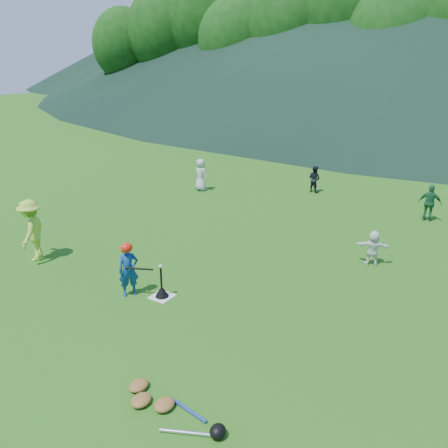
% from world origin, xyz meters
% --- Properties ---
extents(ground, '(120.00, 120.00, 0.00)m').
position_xyz_m(ground, '(0.00, 0.00, 0.00)').
color(ground, '#2E5E15').
rests_on(ground, ground).
extents(home_plate, '(0.45, 0.45, 0.02)m').
position_xyz_m(home_plate, '(0.00, 0.00, 0.01)').
color(home_plate, silver).
rests_on(home_plate, ground).
extents(baseball, '(0.08, 0.08, 0.08)m').
position_xyz_m(baseball, '(0.00, 0.00, 0.74)').
color(baseball, white).
rests_on(baseball, batting_tee).
extents(batter_child, '(0.48, 0.52, 1.19)m').
position_xyz_m(batter_child, '(-0.66, -0.29, 0.60)').
color(batter_child, navy).
rests_on(batter_child, ground).
extents(adult_coach, '(1.06, 1.18, 1.59)m').
position_xyz_m(adult_coach, '(-4.00, -0.25, 0.80)').
color(adult_coach, '#AAD23D').
rests_on(adult_coach, ground).
extents(fielder_a, '(0.68, 0.51, 1.25)m').
position_xyz_m(fielder_a, '(-4.11, 7.28, 0.62)').
color(fielder_a, silver).
rests_on(fielder_a, ground).
extents(fielder_b, '(0.58, 0.50, 1.03)m').
position_xyz_m(fielder_b, '(-0.27, 9.44, 0.52)').
color(fielder_b, black).
rests_on(fielder_b, ground).
extents(fielder_c, '(0.71, 0.35, 1.18)m').
position_xyz_m(fielder_c, '(4.03, 8.28, 0.59)').
color(fielder_c, '#1C5D35').
rests_on(fielder_c, ground).
extents(fielder_d, '(0.88, 0.51, 0.90)m').
position_xyz_m(fielder_d, '(3.38, 4.09, 0.45)').
color(fielder_d, white).
rests_on(fielder_d, ground).
extents(batting_tee, '(0.30, 0.30, 0.68)m').
position_xyz_m(batting_tee, '(0.00, 0.00, 0.13)').
color(batting_tee, black).
rests_on(batting_tee, home_plate).
extents(batter_gear, '(0.72, 0.28, 0.55)m').
position_xyz_m(batter_gear, '(-0.63, -0.29, 1.08)').
color(batter_gear, red).
rests_on(batter_gear, ground).
extents(equipment_pile, '(1.80, 0.67, 0.19)m').
position_xyz_m(equipment_pile, '(2.13, -2.49, 0.07)').
color(equipment_pile, olive).
rests_on(equipment_pile, ground).
extents(outfield_fence, '(70.07, 0.08, 1.33)m').
position_xyz_m(outfield_fence, '(0.00, 28.00, 0.70)').
color(outfield_fence, gray).
rests_on(outfield_fence, ground).
extents(tree_line, '(70.04, 11.40, 14.82)m').
position_xyz_m(tree_line, '(0.20, 33.83, 8.21)').
color(tree_line, '#382314').
rests_on(tree_line, ground).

